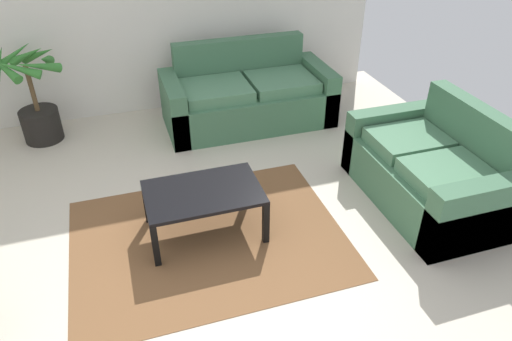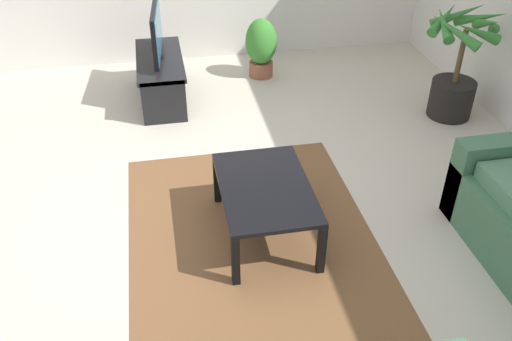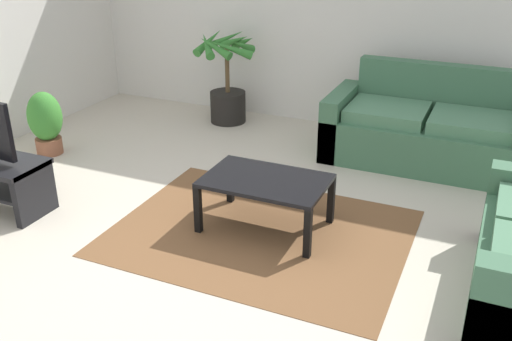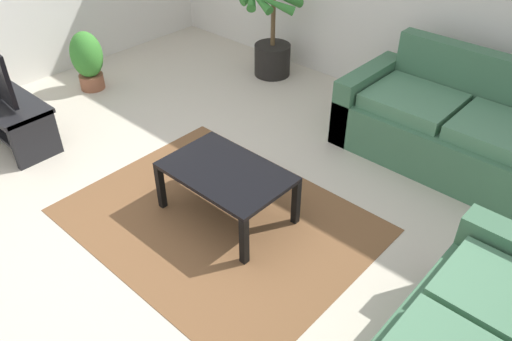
% 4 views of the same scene
% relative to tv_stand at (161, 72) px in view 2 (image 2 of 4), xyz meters
% --- Properties ---
extents(ground_plane, '(6.60, 6.60, 0.00)m').
position_rel_tv_stand_xyz_m(ground_plane, '(2.00, 0.15, -0.29)').
color(ground_plane, beige).
extents(tv_stand, '(1.10, 0.45, 0.44)m').
position_rel_tv_stand_xyz_m(tv_stand, '(0.00, 0.00, 0.00)').
color(tv_stand, black).
rests_on(tv_stand, ground).
extents(tv, '(0.84, 0.11, 0.51)m').
position_rel_tv_stand_xyz_m(tv, '(0.00, 0.00, 0.42)').
color(tv, black).
rests_on(tv, tv_stand).
extents(coffee_table, '(0.93, 0.60, 0.42)m').
position_rel_tv_stand_xyz_m(coffee_table, '(2.26, 0.60, 0.07)').
color(coffee_table, black).
rests_on(coffee_table, ground).
extents(area_rug, '(2.20, 1.70, 0.01)m').
position_rel_tv_stand_xyz_m(area_rug, '(2.26, 0.50, -0.28)').
color(area_rug, brown).
rests_on(area_rug, ground).
extents(potted_palm, '(0.73, 0.75, 1.04)m').
position_rel_tv_stand_xyz_m(potted_palm, '(0.88, 2.70, 0.16)').
color(potted_palm, black).
rests_on(potted_palm, ground).
extents(potted_plant_small, '(0.34, 0.34, 0.64)m').
position_rel_tv_stand_xyz_m(potted_plant_small, '(-0.34, 1.09, 0.06)').
color(potted_plant_small, brown).
rests_on(potted_plant_small, ground).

